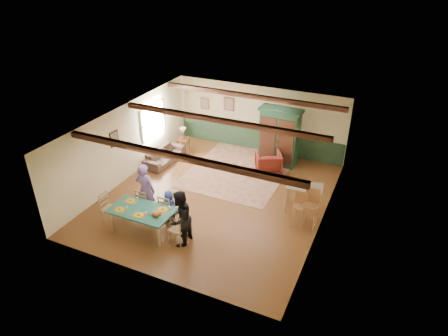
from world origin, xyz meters
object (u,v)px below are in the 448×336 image
at_px(dining_chair_far_right, 168,208).
at_px(person_child, 169,206).
at_px(dining_table, 143,221).
at_px(bar_stool_left, 299,210).
at_px(dining_chair_far_left, 145,202).
at_px(armchair, 268,163).
at_px(person_man, 145,190).
at_px(person_woman, 180,219).
at_px(dining_chair_end_left, 110,208).
at_px(armoire, 279,137).
at_px(end_table, 184,145).
at_px(table_lamp, 183,134).
at_px(dining_chair_end_right, 177,228).
at_px(counter_table, 303,198).
at_px(bar_stool_right, 310,210).
at_px(cat, 156,214).
at_px(sofa, 164,155).

height_order(dining_chair_far_right, person_child, person_child).
distance_m(dining_table, bar_stool_left, 4.59).
distance_m(dining_chair_far_left, armchair, 4.88).
bearing_deg(person_man, person_woman, 154.13).
distance_m(dining_chair_end_left, armoire, 6.71).
xyz_separation_m(end_table, table_lamp, (0.00, 0.00, 0.51)).
xyz_separation_m(dining_table, dining_chair_end_right, (1.17, 0.00, 0.10)).
distance_m(dining_chair_far_right, dining_chair_end_left, 1.74).
bearing_deg(person_child, dining_table, 63.43).
relative_size(counter_table, bar_stool_right, 0.86).
relative_size(cat, table_lamp, 0.75).
distance_m(armchair, counter_table, 2.61).
distance_m(dining_chair_far_left, bar_stool_right, 4.99).
distance_m(dining_table, dining_chair_far_right, 0.84).
bearing_deg(sofa, person_man, -154.50).
bearing_deg(person_man, cat, 136.55).
bearing_deg(bar_stool_right, dining_chair_far_right, -160.38).
height_order(dining_table, dining_chair_far_right, dining_chair_far_right).
bearing_deg(armchair, armoire, -124.50).
relative_size(dining_chair_end_left, person_woman, 0.58).
relative_size(person_man, person_woman, 1.05).
relative_size(dining_chair_far_right, dining_chair_end_left, 1.00).
xyz_separation_m(cat, bar_stool_left, (3.50, 2.23, -0.29)).
bearing_deg(person_woman, dining_chair_far_left, -113.57).
relative_size(person_woman, armchair, 1.83).
distance_m(dining_chair_far_left, table_lamp, 4.58).
height_order(person_man, sofa, person_man).
distance_m(dining_chair_end_left, table_lamp, 5.18).
relative_size(armchair, table_lamp, 1.88).
relative_size(armchair, end_table, 1.72).
relative_size(table_lamp, counter_table, 0.44).
height_order(person_man, person_child, person_man).
relative_size(dining_chair_far_left, person_woman, 0.58).
height_order(armchair, end_table, armchair).
bearing_deg(person_man, armoire, -118.66).
bearing_deg(sofa, dining_chair_end_right, -141.40).
xyz_separation_m(armoire, counter_table, (1.70, -2.74, -0.66)).
xyz_separation_m(person_child, cat, (0.15, -0.92, 0.34)).
distance_m(person_woman, bar_stool_right, 3.78).
distance_m(dining_chair_far_right, table_lamp, 4.85).
bearing_deg(table_lamp, bar_stool_right, -26.80).
bearing_deg(armchair, dining_chair_far_left, 29.97).
height_order(cat, sofa, cat).
bearing_deg(dining_chair_far_left, dining_chair_end_left, 43.83).
height_order(cat, bar_stool_right, bar_stool_right).
bearing_deg(counter_table, person_man, -153.68).
bearing_deg(bar_stool_left, armchair, 122.51).
bearing_deg(dining_chair_far_left, person_child, -174.29).
relative_size(dining_chair_far_right, person_child, 0.95).
height_order(end_table, table_lamp, table_lamp).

